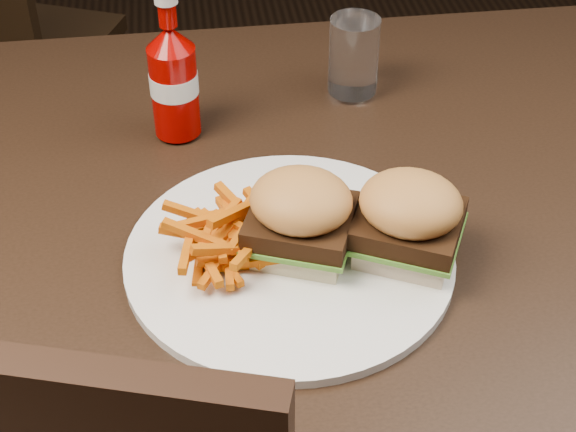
{
  "coord_description": "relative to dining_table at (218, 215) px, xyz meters",
  "views": [
    {
      "loc": [
        -0.02,
        -0.76,
        1.36
      ],
      "look_at": [
        0.07,
        -0.09,
        0.8
      ],
      "focal_mm": 55.0,
      "sensor_mm": 36.0,
      "label": 1
    }
  ],
  "objects": [
    {
      "name": "tumbler",
      "position": [
        0.19,
        0.2,
        0.08
      ],
      "size": [
        0.08,
        0.08,
        0.1
      ],
      "primitive_type": "cylinder",
      "rotation": [
        0.0,
        0.0,
        0.25
      ],
      "color": "white",
      "rests_on": "dining_table"
    },
    {
      "name": "ketchup_bottle",
      "position": [
        -0.04,
        0.14,
        0.08
      ],
      "size": [
        0.07,
        0.07,
        0.11
      ],
      "primitive_type": "cylinder",
      "rotation": [
        0.0,
        0.0,
        -0.36
      ],
      "color": "#910200",
      "rests_on": "dining_table"
    },
    {
      "name": "plate",
      "position": [
        0.07,
        -0.1,
        0.03
      ],
      "size": [
        0.33,
        0.33,
        0.01
      ],
      "primitive_type": "cylinder",
      "color": "white",
      "rests_on": "dining_table"
    },
    {
      "name": "chair_far",
      "position": [
        -0.38,
        0.97,
        -0.3
      ],
      "size": [
        0.48,
        0.48,
        0.03
      ],
      "primitive_type": "cube",
      "rotation": [
        0.0,
        0.0,
        2.74
      ],
      "color": "black",
      "rests_on": "ground"
    },
    {
      "name": "dining_table",
      "position": [
        0.0,
        0.0,
        0.0
      ],
      "size": [
        1.2,
        0.8,
        0.04
      ],
      "primitive_type": "cube",
      "color": "black",
      "rests_on": "ground"
    },
    {
      "name": "sandwich_half_a",
      "position": [
        0.08,
        -0.1,
        0.04
      ],
      "size": [
        0.12,
        0.11,
        0.02
      ],
      "primitive_type": "cube",
      "rotation": [
        0.0,
        0.0,
        -0.37
      ],
      "color": "beige",
      "rests_on": "plate"
    },
    {
      "name": "sandwich_half_b",
      "position": [
        0.18,
        -0.12,
        0.04
      ],
      "size": [
        0.12,
        0.12,
        0.02
      ],
      "primitive_type": "cube",
      "rotation": [
        0.0,
        0.0,
        -0.46
      ],
      "color": "beige",
      "rests_on": "plate"
    },
    {
      "name": "fries_pile",
      "position": [
        0.0,
        -0.09,
        0.05
      ],
      "size": [
        0.13,
        0.13,
        0.04
      ],
      "primitive_type": null,
      "rotation": [
        0.0,
        0.0,
        -0.22
      ],
      "color": "#CF6005",
      "rests_on": "plate"
    }
  ]
}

